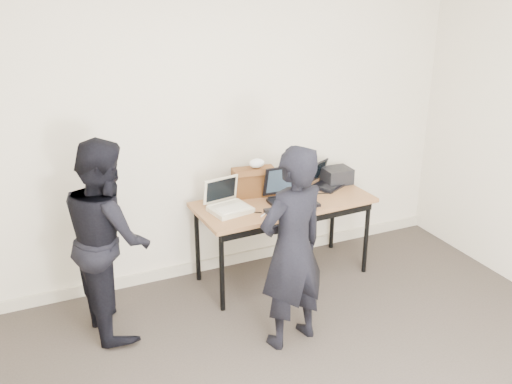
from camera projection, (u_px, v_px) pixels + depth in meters
room at (370, 229)px, 2.81m from camera, size 4.60×4.60×2.80m
desk at (284, 207)px, 4.81m from camera, size 1.53×0.71×0.72m
laptop_beige at (228, 204)px, 4.59m from camera, size 0.36×0.35×0.25m
laptop_center at (290, 194)px, 4.76m from camera, size 0.38×0.37×0.29m
laptop_right at (324, 181)px, 5.11m from camera, size 0.39×0.38×0.21m
leather_satchel at (254, 181)px, 4.87m from camera, size 0.38×0.23×0.25m
tissue at (257, 163)px, 4.83m from camera, size 0.14×0.11×0.08m
equipment_box at (337, 176)px, 5.17m from camera, size 0.25×0.21×0.14m
power_brick at (269, 211)px, 4.56m from camera, size 0.09×0.06×0.03m
cables at (289, 199)px, 4.81m from camera, size 1.14×0.50×0.01m
person_typist at (292, 249)px, 3.92m from camera, size 0.61×0.46×1.49m
person_observer at (108, 237)px, 4.10m from camera, size 0.63×0.77×1.48m
baseboard at (218, 262)px, 5.19m from camera, size 4.50×0.03×0.10m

